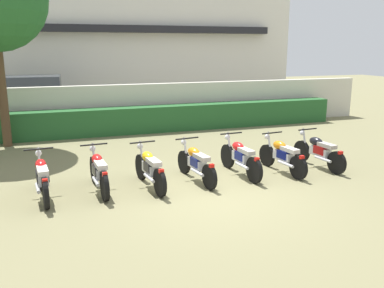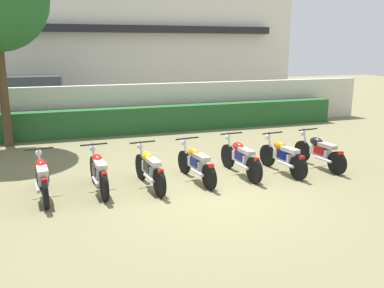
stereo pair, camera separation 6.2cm
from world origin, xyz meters
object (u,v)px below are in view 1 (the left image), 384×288
motorcycle_in_row_1 (99,171)px  motorcycle_in_row_4 (240,157)px  motorcycle_in_row_0 (42,177)px  motorcycle_in_row_5 (282,155)px  motorcycle_in_row_6 (319,151)px  motorcycle_in_row_2 (150,168)px  motorcycle_in_row_3 (196,163)px  parked_car (32,99)px

motorcycle_in_row_1 → motorcycle_in_row_4: (3.41, 0.07, -0.00)m
motorcycle_in_row_0 → motorcycle_in_row_4: motorcycle_in_row_0 is taller
motorcycle_in_row_5 → motorcycle_in_row_6: size_ratio=0.97×
motorcycle_in_row_2 → motorcycle_in_row_3: bearing=-90.9°
motorcycle_in_row_2 → motorcycle_in_row_6: size_ratio=1.00×
motorcycle_in_row_5 → motorcycle_in_row_4: bearing=75.1°
motorcycle_in_row_4 → motorcycle_in_row_6: 2.21m
parked_car → motorcycle_in_row_3: 10.47m
motorcycle_in_row_1 → motorcycle_in_row_2: 1.11m
motorcycle_in_row_5 → motorcycle_in_row_6: bearing=-92.9°
parked_car → motorcycle_in_row_5: bearing=-54.8°
motorcycle_in_row_5 → motorcycle_in_row_3: bearing=81.3°
motorcycle_in_row_1 → motorcycle_in_row_4: motorcycle_in_row_1 is taller
motorcycle_in_row_0 → motorcycle_in_row_6: 6.76m
motorcycle_in_row_4 → motorcycle_in_row_1: bearing=87.5°
motorcycle_in_row_1 → motorcycle_in_row_3: 2.23m
motorcycle_in_row_0 → motorcycle_in_row_1: bearing=-92.2°
motorcycle_in_row_0 → motorcycle_in_row_3: bearing=-94.3°
motorcycle_in_row_4 → motorcycle_in_row_6: size_ratio=1.04×
motorcycle_in_row_0 → motorcycle_in_row_5: size_ratio=1.03×
motorcycle_in_row_0 → motorcycle_in_row_5: 5.64m
motorcycle_in_row_4 → parked_car: bearing=23.9°
motorcycle_in_row_0 → motorcycle_in_row_3: motorcycle_in_row_0 is taller
motorcycle_in_row_0 → motorcycle_in_row_6: motorcycle_in_row_0 is taller
motorcycle_in_row_1 → motorcycle_in_row_6: (5.62, -0.00, -0.01)m
motorcycle_in_row_0 → motorcycle_in_row_6: (6.76, 0.05, -0.02)m
motorcycle_in_row_0 → motorcycle_in_row_1: size_ratio=1.02×
motorcycle_in_row_1 → motorcycle_in_row_3: (2.23, -0.01, -0.02)m
motorcycle_in_row_4 → motorcycle_in_row_6: motorcycle_in_row_4 is taller
motorcycle_in_row_2 → motorcycle_in_row_4: motorcycle_in_row_4 is taller
motorcycle_in_row_1 → motorcycle_in_row_5: motorcycle_in_row_1 is taller
parked_car → motorcycle_in_row_1: 9.86m
motorcycle_in_row_4 → motorcycle_in_row_3: bearing=90.3°
parked_car → motorcycle_in_row_1: parked_car is taller
motorcycle_in_row_6 → motorcycle_in_row_1: bearing=83.6°
motorcycle_in_row_1 → motorcycle_in_row_6: bearing=-94.0°
motorcycle_in_row_0 → motorcycle_in_row_2: bearing=-96.4°
motorcycle_in_row_5 → motorcycle_in_row_6: same height
parked_car → motorcycle_in_row_3: (3.87, -9.72, -0.50)m
motorcycle_in_row_3 → motorcycle_in_row_5: 2.26m
motorcycle_in_row_6 → parked_car: bearing=30.4°
motorcycle_in_row_4 → motorcycle_in_row_5: bearing=-101.7°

